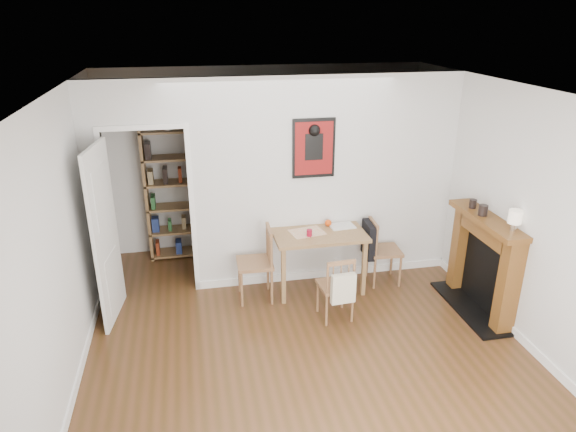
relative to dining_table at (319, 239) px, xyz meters
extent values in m
plane|color=#51301A|center=(-0.42, -1.10, -0.67)|extent=(5.20, 5.20, 0.00)
plane|color=silver|center=(-0.42, 1.50, 0.63)|extent=(4.50, 0.00, 4.50)
plane|color=silver|center=(-0.42, -3.70, 0.63)|extent=(4.50, 0.00, 4.50)
plane|color=silver|center=(-2.67, -1.10, 0.63)|extent=(0.00, 5.20, 5.20)
plane|color=silver|center=(1.83, -1.10, 0.63)|extent=(0.00, 5.20, 5.20)
plane|color=silver|center=(-0.42, -1.10, 1.93)|extent=(5.20, 5.20, 0.00)
cube|color=silver|center=(0.15, 0.30, 0.63)|extent=(3.35, 0.10, 2.60)
cube|color=silver|center=(-2.55, 0.30, 0.63)|extent=(0.25, 0.10, 2.60)
cube|color=silver|center=(-1.97, 0.30, 1.65)|extent=(0.90, 0.10, 0.55)
cube|color=white|center=(-2.45, 0.30, 0.35)|extent=(0.06, 0.14, 2.05)
cube|color=white|center=(-1.49, 0.30, 0.35)|extent=(0.06, 0.14, 2.05)
cube|color=white|center=(0.15, 0.24, -0.62)|extent=(3.35, 0.02, 0.10)
cube|color=white|center=(-2.66, -1.70, -0.62)|extent=(0.02, 4.00, 0.10)
cube|color=white|center=(1.82, -1.70, -0.62)|extent=(0.02, 4.00, 0.10)
cube|color=silver|center=(-2.44, -0.17, 0.33)|extent=(0.15, 0.80, 2.00)
cube|color=black|center=(-0.02, 0.24, 1.08)|extent=(0.52, 0.02, 0.72)
cube|color=maroon|center=(-0.02, 0.22, 1.08)|extent=(0.46, 0.00, 0.64)
cube|color=olive|center=(0.00, 0.00, 0.07)|extent=(1.12, 0.71, 0.04)
cube|color=olive|center=(-0.50, -0.29, -0.31)|extent=(0.05, 0.05, 0.72)
cube|color=olive|center=(0.50, -0.29, -0.31)|extent=(0.05, 0.05, 0.72)
cube|color=olive|center=(-0.50, 0.29, -0.31)|extent=(0.05, 0.05, 0.72)
cube|color=olive|center=(0.50, 0.29, -0.31)|extent=(0.05, 0.05, 0.72)
cube|color=black|center=(0.64, -0.01, -0.06)|extent=(0.12, 0.36, 0.45)
cube|color=beige|center=(0.03, -0.90, -0.18)|extent=(0.28, 0.11, 0.34)
cube|color=olive|center=(-2.09, 1.30, 0.25)|extent=(0.04, 0.31, 1.85)
cube|color=olive|center=(-1.35, 1.30, 0.25)|extent=(0.04, 0.31, 1.85)
cube|color=olive|center=(-1.72, 1.30, -0.63)|extent=(0.78, 0.31, 0.03)
cube|color=olive|center=(-1.72, 1.30, 0.07)|extent=(0.78, 0.31, 0.03)
cube|color=olive|center=(-1.72, 1.30, 1.14)|extent=(0.78, 0.31, 0.03)
cube|color=maroon|center=(-1.72, 1.30, 0.25)|extent=(0.68, 0.25, 0.25)
cube|color=brown|center=(1.73, -1.34, -0.12)|extent=(0.20, 0.16, 1.10)
cube|color=brown|center=(1.73, -0.35, -0.12)|extent=(0.20, 0.16, 1.10)
cube|color=brown|center=(1.70, -0.85, 0.46)|extent=(0.30, 1.21, 0.06)
cube|color=brown|center=(1.73, -0.85, 0.33)|extent=(0.20, 0.85, 0.20)
cube|color=black|center=(1.79, -0.85, -0.22)|extent=(0.08, 0.81, 0.88)
cube|color=black|center=(1.67, -0.85, -0.66)|extent=(0.45, 1.25, 0.03)
cylinder|color=maroon|center=(-0.15, -0.10, 0.13)|extent=(0.07, 0.07, 0.09)
sphere|color=#D5420B|center=(0.16, 0.16, 0.13)|extent=(0.08, 0.08, 0.08)
cube|color=beige|center=(-0.14, 0.02, 0.09)|extent=(0.45, 0.37, 0.00)
cube|color=silver|center=(0.33, 0.11, 0.10)|extent=(0.32, 0.25, 0.02)
cylinder|color=silver|center=(1.74, -1.23, 0.53)|extent=(0.07, 0.07, 0.08)
cylinder|color=beige|center=(1.74, -1.23, 0.64)|extent=(0.14, 0.14, 0.14)
cylinder|color=black|center=(1.66, -0.79, 0.55)|extent=(0.10, 0.10, 0.12)
cylinder|color=black|center=(1.67, -0.56, 0.54)|extent=(0.08, 0.08, 0.10)
camera|label=1|loc=(-1.50, -5.55, 2.59)|focal=32.00mm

